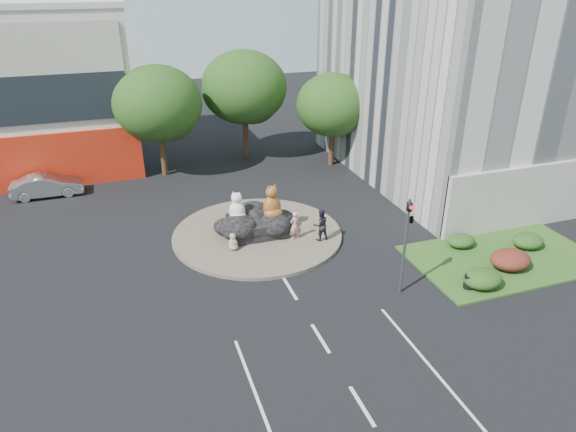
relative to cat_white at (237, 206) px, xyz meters
name	(u,v)px	position (x,y,z in m)	size (l,w,h in m)	color
ground	(320,338)	(1.12, -10.18, -2.01)	(120.00, 120.00, 0.00)	black
roundabout_island	(257,234)	(1.12, -0.18, -1.91)	(10.00, 10.00, 0.20)	brown
rock_plinth	(257,226)	(1.12, -0.18, -1.36)	(3.20, 2.60, 0.90)	black
grass_verge	(503,258)	(13.12, -7.18, -1.95)	(10.00, 6.00, 0.12)	#27511B
tree_left	(159,107)	(-2.81, 11.88, 3.24)	(6.46, 6.46, 8.27)	#382314
tree_mid	(245,91)	(4.19, 13.88, 3.55)	(6.84, 6.84, 8.76)	#382314
tree_right	(333,108)	(10.19, 9.88, 2.62)	(5.70, 5.70, 7.30)	#382314
hedge_near_green	(483,279)	(10.12, -9.18, -1.44)	(2.00, 1.60, 0.90)	#1B3E13
hedge_red	(510,260)	(12.62, -8.18, -1.40)	(2.20, 1.76, 0.99)	#431711
hedge_mid_green	(528,241)	(15.12, -6.68, -1.49)	(1.80, 1.44, 0.81)	#1B3E13
hedge_back_green	(461,241)	(11.62, -5.38, -1.53)	(1.60, 1.28, 0.72)	#1B3E13
traffic_light	(409,226)	(6.21, -8.19, 1.61)	(0.44, 1.24, 5.00)	#595B60
street_lamp	(471,150)	(13.93, -2.18, 2.54)	(2.34, 0.22, 8.06)	#595B60
cat_white	(237,206)	(0.00, 0.00, 0.00)	(1.10, 0.95, 1.83)	white
cat_tabby	(272,201)	(2.02, -0.29, 0.14)	(1.26, 1.09, 2.10)	#C85D29
kitten_calico	(233,241)	(-0.69, -1.69, -1.30)	(0.61, 0.53, 1.02)	silver
kitten_white	(287,229)	(2.64, -1.16, -1.37)	(0.53, 0.46, 0.88)	beige
pedestrian_pink	(295,225)	(2.97, -1.59, -0.97)	(0.62, 0.40, 1.69)	pink
pedestrian_dark	(321,225)	(4.32, -2.20, -0.86)	(0.92, 0.72, 1.90)	black
parked_car	(47,186)	(-11.07, 10.25, -1.24)	(1.64, 4.71, 1.55)	#ADB0B5
litter_bin	(469,282)	(9.41, -9.08, -1.55)	(0.50, 0.50, 0.69)	black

